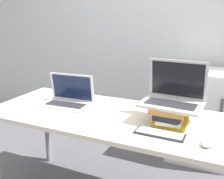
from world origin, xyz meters
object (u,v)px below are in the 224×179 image
Objects in this scene: book_stack at (171,114)px; wireless_keyboard at (160,134)px; mouse at (207,143)px; laptop_left at (68,99)px; mini_fridge at (201,116)px; laptop_on_books at (173,96)px.

book_stack is 0.21m from wireless_keyboard.
mouse is (0.26, -0.02, 0.01)m from wireless_keyboard.
laptop_left is 0.42× the size of mini_fridge.
laptop_left is 3.89× the size of mouse.
book_stack reaches higher than mouse.
wireless_keyboard is at bearing 174.52° from mouse.
mini_fridge reaches higher than book_stack.
laptop_left is at bearing 166.48° from mouse.
mouse reaches higher than wireless_keyboard.
mini_fridge reaches higher than mouse.
mini_fridge is at bearing 83.69° from book_stack.
book_stack reaches higher than wireless_keyboard.
mini_fridge is at bearing 83.58° from laptop_on_books.
book_stack is 0.73× the size of laptop_on_books.
laptop_on_books reaches higher than mini_fridge.
book_stack is at bearing 137.36° from mouse.
mouse is at bearing -83.51° from mini_fridge.
book_stack is 0.33m from mouse.
mini_fridge reaches higher than wireless_keyboard.
mouse is 0.11× the size of mini_fridge.
book_stack is 0.99× the size of wireless_keyboard.
wireless_keyboard is 0.26m from mouse.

